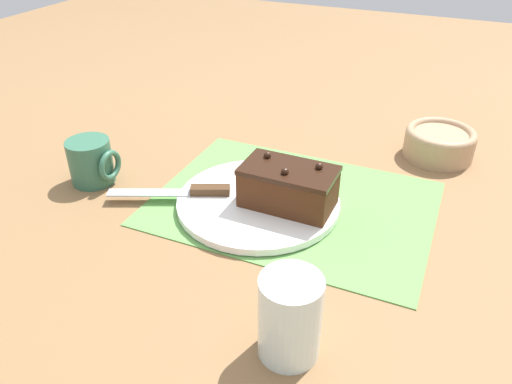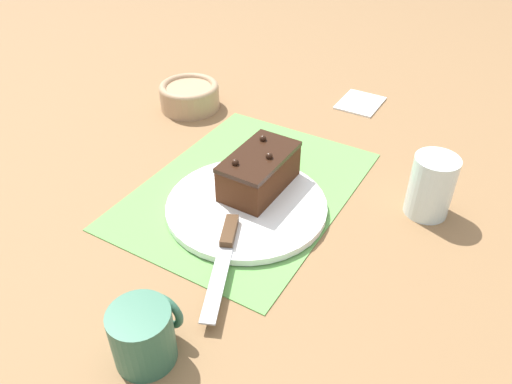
% 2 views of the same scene
% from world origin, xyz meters
% --- Properties ---
extents(ground_plane, '(3.00, 3.00, 0.00)m').
position_xyz_m(ground_plane, '(0.00, 0.00, 0.00)').
color(ground_plane, olive).
extents(placemat_woven, '(0.46, 0.34, 0.00)m').
position_xyz_m(placemat_woven, '(0.00, 0.00, 0.00)').
color(placemat_woven, '#609E4C').
rests_on(placemat_woven, ground_plane).
extents(cake_plate, '(0.27, 0.27, 0.01)m').
position_xyz_m(cake_plate, '(-0.05, -0.03, 0.01)').
color(cake_plate, white).
rests_on(cake_plate, placemat_woven).
extents(chocolate_cake, '(0.15, 0.09, 0.08)m').
position_xyz_m(chocolate_cake, '(-0.00, -0.03, 0.05)').
color(chocolate_cake, '#472614').
rests_on(chocolate_cake, cake_plate).
extents(serving_knife, '(0.20, 0.10, 0.01)m').
position_xyz_m(serving_knife, '(-0.16, -0.06, 0.02)').
color(serving_knife, '#472D19').
rests_on(serving_knife, cake_plate).
extents(drinking_glass, '(0.07, 0.07, 0.11)m').
position_xyz_m(drinking_glass, '(0.10, -0.29, 0.05)').
color(drinking_glass, silver).
rests_on(drinking_glass, ground_plane).
extents(small_bowl, '(0.13, 0.13, 0.06)m').
position_xyz_m(small_bowl, '(0.20, 0.27, 0.03)').
color(small_bowl, tan).
rests_on(small_bowl, ground_plane).
extents(coffee_mug, '(0.09, 0.08, 0.08)m').
position_xyz_m(coffee_mug, '(-0.36, -0.07, 0.04)').
color(coffee_mug, '#33664C').
rests_on(coffee_mug, ground_plane).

